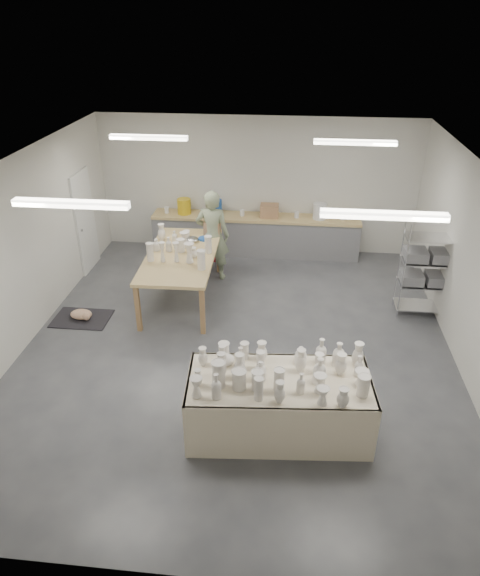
# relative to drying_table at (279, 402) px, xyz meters

# --- Properties ---
(room) EXTENTS (8.00, 8.02, 3.00)m
(room) POSITION_rel_drying_table_xyz_m (-0.85, 1.94, 1.59)
(room) COLOR #424449
(room) RESTS_ON ground
(back_counter) EXTENTS (4.60, 0.60, 1.24)m
(back_counter) POSITION_rel_drying_table_xyz_m (-0.75, 5.53, 0.02)
(back_counter) COLOR tan
(back_counter) RESTS_ON ground
(wire_shelf) EXTENTS (0.88, 0.48, 1.80)m
(wire_shelf) POSITION_rel_drying_table_xyz_m (2.46, 3.25, 0.46)
(wire_shelf) COLOR silver
(wire_shelf) RESTS_ON ground
(drying_table) EXTENTS (2.43, 1.29, 1.20)m
(drying_table) POSITION_rel_drying_table_xyz_m (0.00, 0.00, 0.00)
(drying_table) COLOR olive
(drying_table) RESTS_ON ground
(work_table) EXTENTS (1.32, 2.54, 1.32)m
(work_table) POSITION_rel_drying_table_xyz_m (-1.93, 3.42, 0.48)
(work_table) COLOR tan
(work_table) RESTS_ON ground
(rug) EXTENTS (1.00, 0.70, 0.02)m
(rug) POSITION_rel_drying_table_xyz_m (-3.64, 2.38, -0.45)
(rug) COLOR black
(rug) RESTS_ON ground
(cat) EXTENTS (0.43, 0.33, 0.17)m
(cat) POSITION_rel_drying_table_xyz_m (-3.62, 2.36, -0.36)
(cat) COLOR white
(cat) RESTS_ON rug
(potter) EXTENTS (0.71, 0.49, 1.87)m
(potter) POSITION_rel_drying_table_xyz_m (-1.51, 4.27, 0.47)
(potter) COLOR gray
(potter) RESTS_ON ground
(red_stool) EXTENTS (0.48, 0.48, 0.34)m
(red_stool) POSITION_rel_drying_table_xyz_m (-1.51, 4.54, -0.16)
(red_stool) COLOR red
(red_stool) RESTS_ON ground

